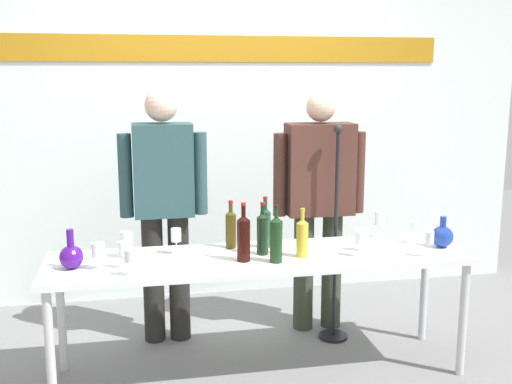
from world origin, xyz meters
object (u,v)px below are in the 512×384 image
presenter_right (319,196)px  microphone_stand (335,270)px  decanter_blue_left (71,256)px  wine_glass_right_0 (359,239)px  wine_bottle_3 (276,238)px  wine_glass_left_2 (98,250)px  wine_bottle_5 (231,228)px  wine_glass_left_4 (176,236)px  wine_glass_left_1 (123,249)px  wine_glass_right_2 (415,228)px  wine_bottle_0 (265,226)px  wine_bottle_2 (263,232)px  wine_bottle_4 (244,237)px  wine_glass_left_3 (131,256)px  wine_glass_left_0 (126,239)px  wine_glass_right_3 (380,219)px  wine_glass_right_4 (363,235)px  display_table (261,265)px  wine_glass_right_1 (429,238)px  decanter_blue_right (442,236)px  presenter_left (164,201)px  wine_bottle_1 (302,237)px

presenter_right → microphone_stand: (0.06, -0.20, -0.47)m
decanter_blue_left → wine_glass_right_0: bearing=-3.0°
wine_bottle_3 → wine_glass_left_2: size_ratio=2.22×
wine_bottle_5 → wine_glass_left_4: (-0.34, -0.07, -0.01)m
wine_glass_left_1 → wine_glass_right_2: wine_glass_left_1 is taller
wine_glass_left_2 → wine_bottle_0: bearing=14.0°
decanter_blue_left → wine_bottle_2: 1.09m
microphone_stand → wine_bottle_5: bearing=-164.4°
wine_bottle_2 → microphone_stand: bearing=33.0°
wine_bottle_4 → wine_glass_left_3: (-0.63, -0.14, -0.04)m
wine_bottle_4 → wine_glass_left_0: wine_bottle_4 is taller
decanter_blue_left → wine_bottle_0: (1.13, 0.20, 0.06)m
wine_bottle_3 → wine_bottle_4: 0.19m
presenter_right → wine_glass_right_3: presenter_right is taller
wine_bottle_0 → wine_bottle_3: bearing=-90.2°
wine_bottle_3 → wine_bottle_5: bearing=121.9°
wine_glass_left_1 → wine_bottle_4: bearing=0.4°
presenter_right → wine_glass_right_0: size_ratio=11.13×
wine_glass_right_3 → microphone_stand: 0.47m
wine_glass_right_3 → decanter_blue_left: bearing=-171.3°
wine_glass_right_0 → wine_glass_right_4: bearing=58.3°
wine_glass_right_2 → wine_glass_left_2: bearing=-175.3°
display_table → wine_glass_left_1: 0.81m
wine_glass_right_1 → microphone_stand: bearing=120.4°
wine_bottle_0 → wine_glass_left_3: 0.90m
wine_bottle_3 → wine_bottle_4: size_ratio=0.97×
wine_glass_left_1 → wine_glass_right_1: wine_glass_right_1 is taller
wine_glass_right_0 → microphone_stand: 0.64m
wine_bottle_3 → wine_glass_right_2: 0.97m
wine_glass_left_2 → microphone_stand: bearing=17.6°
wine_glass_left_1 → wine_glass_left_3: bearing=-73.4°
wine_glass_left_4 → microphone_stand: size_ratio=0.11×
presenter_right → wine_bottle_5: presenter_right is taller
wine_glass_right_0 → wine_glass_right_2: size_ratio=1.10×
wine_glass_right_2 → wine_bottle_3: bearing=-167.0°
display_table → wine_glass_right_3: 0.89m
decanter_blue_right → wine_glass_right_4: (-0.50, 0.02, 0.02)m
wine_glass_right_4 → wine_glass_left_0: bearing=174.8°
wine_glass_left_2 → wine_glass_right_3: bearing=10.8°
presenter_left → wine_glass_right_3: 1.41m
wine_glass_right_1 → wine_glass_right_2: bearing=80.3°
wine_glass_left_3 → microphone_stand: microphone_stand is taller
wine_glass_right_1 → wine_glass_right_2: (0.05, 0.29, -0.01)m
wine_bottle_2 → wine_glass_right_0: size_ratio=2.10×
wine_bottle_1 → wine_glass_left_0: size_ratio=1.87×
display_table → decanter_blue_left: size_ratio=11.17×
presenter_right → wine_glass_right_2: presenter_right is taller
wine_glass_right_2 → wine_bottle_5: bearing=174.3°
wine_bottle_2 → wine_glass_left_1: 0.81m
wine_glass_right_0 → wine_bottle_5: bearing=155.8°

